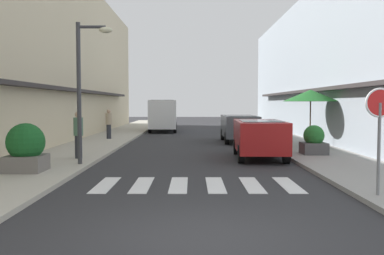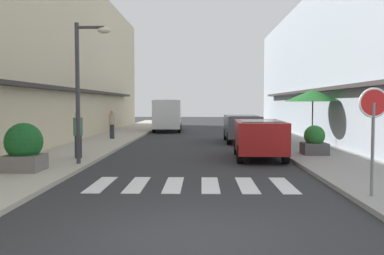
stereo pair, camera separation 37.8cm
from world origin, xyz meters
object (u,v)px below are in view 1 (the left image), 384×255
at_px(delivery_van, 164,113).
at_px(round_street_sign, 381,113).
at_px(parked_car_near, 261,135).
at_px(parked_car_mid, 240,125).
at_px(pedestrian_walking_far, 110,123).
at_px(cafe_umbrella, 312,96).
at_px(street_lamp, 86,76).
at_px(pedestrian_walking_near, 80,134).
at_px(planter_corner, 27,148).
at_px(planter_midblock, 315,141).
at_px(planter_far, 278,131).

distance_m(delivery_van, round_street_sign, 23.66).
distance_m(parked_car_near, parked_car_mid, 6.96).
bearing_deg(pedestrian_walking_far, delivery_van, 30.72).
bearing_deg(parked_car_near, delivery_van, 106.77).
distance_m(delivery_van, cafe_umbrella, 14.32).
distance_m(street_lamp, pedestrian_walking_far, 10.23).
xyz_separation_m(cafe_umbrella, pedestrian_walking_near, (-9.71, -4.61, -1.46)).
relative_size(planter_corner, planter_midblock, 1.24).
relative_size(delivery_van, planter_far, 5.19).
bearing_deg(pedestrian_walking_near, planter_corner, 10.99).
distance_m(planter_corner, pedestrian_walking_far, 11.52).
height_order(parked_car_mid, cafe_umbrella, cafe_umbrella).
relative_size(parked_car_mid, street_lamp, 0.92).
bearing_deg(pedestrian_walking_far, planter_corner, -132.75).
bearing_deg(cafe_umbrella, planter_midblock, -103.09).
bearing_deg(planter_far, planter_corner, -131.43).
bearing_deg(delivery_van, cafe_umbrella, -57.12).
bearing_deg(street_lamp, delivery_van, 85.79).
height_order(planter_far, pedestrian_walking_near, pedestrian_walking_near).
height_order(parked_car_mid, planter_midblock, parked_car_mid).
distance_m(planter_midblock, planter_far, 6.56).
bearing_deg(parked_car_near, street_lamp, -159.84).
distance_m(delivery_van, planter_midblock, 16.84).
bearing_deg(planter_midblock, cafe_umbrella, 76.91).
distance_m(parked_car_mid, planter_midblock, 6.86).
height_order(parked_car_mid, planter_corner, planter_corner).
xyz_separation_m(planter_midblock, planter_far, (-0.14, 6.56, -0.05)).
bearing_deg(cafe_umbrella, parked_car_near, -128.27).
xyz_separation_m(parked_car_near, delivery_van, (-4.76, 15.79, 0.49)).
relative_size(cafe_umbrella, pedestrian_walking_near, 1.55).
relative_size(round_street_sign, pedestrian_walking_far, 1.41).
xyz_separation_m(street_lamp, pedestrian_walking_near, (-0.63, 1.42, -1.98)).
distance_m(delivery_van, pedestrian_walking_near, 16.72).
relative_size(parked_car_near, delivery_van, 0.75).
bearing_deg(parked_car_mid, parked_car_near, -90.00).
distance_m(round_street_sign, street_lamp, 9.02).
xyz_separation_m(street_lamp, pedestrian_walking_far, (-1.20, 9.96, -2.01)).
distance_m(parked_car_mid, delivery_van, 10.04).
xyz_separation_m(cafe_umbrella, pedestrian_walking_far, (-10.28, 3.93, -1.48)).
relative_size(street_lamp, planter_midblock, 4.05).
bearing_deg(planter_midblock, pedestrian_walking_far, 142.70).
relative_size(planter_midblock, pedestrian_walking_near, 0.67).
relative_size(parked_car_mid, planter_midblock, 3.71).
height_order(delivery_van, pedestrian_walking_far, delivery_van).
bearing_deg(round_street_sign, parked_car_mid, 96.01).
height_order(cafe_umbrella, planter_corner, cafe_umbrella).
relative_size(parked_car_mid, pedestrian_walking_near, 2.49).
relative_size(parked_car_near, pedestrian_walking_far, 2.45).
bearing_deg(planter_far, parked_car_near, -106.50).
bearing_deg(planter_far, pedestrian_walking_near, -138.25).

